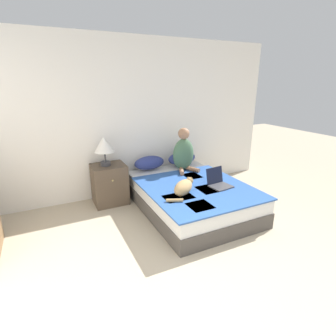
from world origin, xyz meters
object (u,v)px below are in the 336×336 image
object	(u,v)px
pillow_far	(182,158)
pillow_near	(149,163)
bed	(190,196)
person_sitting	(184,153)
cat_tabby	(184,187)
laptop_open	(219,183)
nightstand	(110,184)
table_lamp	(104,146)

from	to	relation	value
pillow_far	pillow_near	bearing A→B (deg)	180.00
pillow_near	bed	bearing A→B (deg)	-69.59
person_sitting	cat_tabby	size ratio (longest dim) A/B	1.33
person_sitting	cat_tabby	world-z (taller)	person_sitting
laptop_open	nightstand	xyz separation A→B (m)	(-1.33, 1.05, -0.17)
pillow_far	nightstand	distance (m)	1.38
bed	person_sitting	world-z (taller)	person_sitting
bed	cat_tabby	bearing A→B (deg)	-133.75
cat_tabby	table_lamp	world-z (taller)	table_lamp
nightstand	table_lamp	xyz separation A→B (m)	(-0.04, -0.00, 0.63)
laptop_open	nightstand	size ratio (longest dim) A/B	0.52
bed	table_lamp	world-z (taller)	table_lamp
cat_tabby	laptop_open	xyz separation A→B (m)	(0.59, 0.02, -0.04)
bed	table_lamp	distance (m)	1.51
laptop_open	nightstand	bearing A→B (deg)	134.58
pillow_far	person_sitting	size ratio (longest dim) A/B	0.74
cat_tabby	nightstand	bearing A→B (deg)	88.18
pillow_far	person_sitting	xyz separation A→B (m)	(-0.12, -0.28, 0.19)
laptop_open	table_lamp	distance (m)	1.79
pillow_far	cat_tabby	distance (m)	1.31
pillow_near	person_sitting	distance (m)	0.61
bed	laptop_open	size ratio (longest dim) A/B	5.98
nightstand	cat_tabby	bearing A→B (deg)	-55.34
pillow_far	nightstand	size ratio (longest dim) A/B	0.84
pillow_far	nightstand	xyz separation A→B (m)	(-1.35, -0.08, -0.23)
pillow_near	cat_tabby	distance (m)	1.16
nightstand	laptop_open	bearing A→B (deg)	-38.20
pillow_far	table_lamp	world-z (taller)	table_lamp
bed	table_lamp	bearing A→B (deg)	144.67
person_sitting	cat_tabby	distance (m)	1.03
person_sitting	laptop_open	xyz separation A→B (m)	(0.10, -0.86, -0.25)
person_sitting	table_lamp	xyz separation A→B (m)	(-1.27, 0.19, 0.21)
person_sitting	table_lamp	world-z (taller)	person_sitting
cat_tabby	laptop_open	world-z (taller)	laptop_open
pillow_far	table_lamp	bearing A→B (deg)	-176.43
bed	pillow_near	bearing A→B (deg)	110.41
bed	pillow_near	xyz separation A→B (m)	(-0.32, 0.85, 0.33)
pillow_near	laptop_open	xyz separation A→B (m)	(0.61, -1.13, -0.06)
bed	person_sitting	size ratio (longest dim) A/B	2.75
person_sitting	cat_tabby	xyz separation A→B (m)	(-0.49, -0.88, -0.21)
table_lamp	pillow_near	bearing A→B (deg)	6.53
laptop_open	table_lamp	size ratio (longest dim) A/B	0.73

